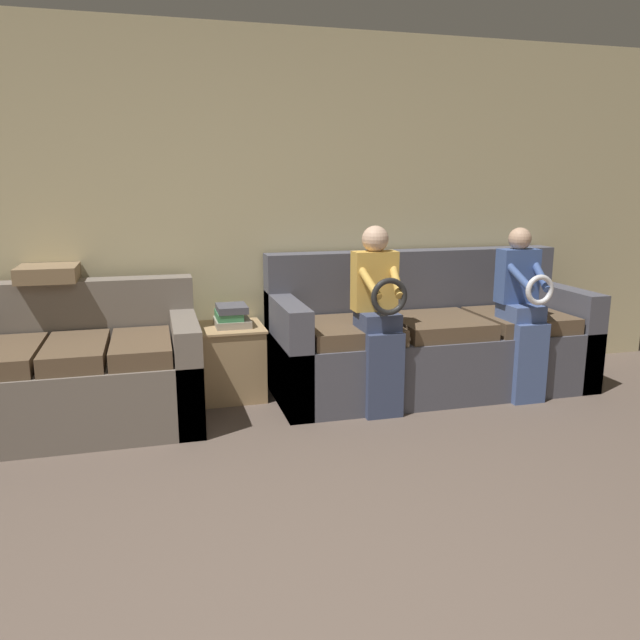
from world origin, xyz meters
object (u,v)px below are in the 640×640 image
object	(u,v)px
child_left_seated	(379,311)
couch_side	(81,374)
couch_main	(428,341)
side_shelf	(231,360)
book_stack	(231,316)
child_right_seated	(523,306)
throw_pillow	(48,273)

from	to	relation	value
child_left_seated	couch_side	bearing A→B (deg)	171.47
couch_main	side_shelf	size ratio (longest dim) A/B	4.47
couch_side	book_stack	size ratio (longest dim) A/B	5.02
child_right_seated	couch_side	bearing A→B (deg)	174.49
book_stack	throw_pillow	size ratio (longest dim) A/B	0.79
couch_main	book_stack	xyz separation A→B (m)	(-1.42, 0.17, 0.23)
couch_side	book_stack	xyz separation A→B (m)	(0.98, 0.26, 0.26)
throw_pillow	couch_main	bearing A→B (deg)	-5.20
couch_main	child_left_seated	distance (m)	0.72
side_shelf	book_stack	world-z (taller)	book_stack
couch_main	throw_pillow	xyz separation A→B (m)	(-2.58, 0.24, 0.57)
couch_side	child_right_seated	size ratio (longest dim) A/B	1.22
couch_main	child_left_seated	xyz separation A→B (m)	(-0.53, -0.37, 0.33)
couch_main	side_shelf	xyz separation A→B (m)	(-1.43, 0.17, -0.08)
child_right_seated	throw_pillow	bearing A→B (deg)	168.95
couch_side	child_right_seated	xyz separation A→B (m)	(2.93, -0.28, 0.34)
couch_main	throw_pillow	world-z (taller)	couch_main
couch_main	child_right_seated	bearing A→B (deg)	-35.16
side_shelf	book_stack	size ratio (longest dim) A/B	1.78
couch_side	book_stack	bearing A→B (deg)	14.86
child_right_seated	side_shelf	world-z (taller)	child_right_seated
child_right_seated	throw_pillow	size ratio (longest dim) A/B	3.25
throw_pillow	side_shelf	bearing A→B (deg)	-3.30
side_shelf	couch_side	bearing A→B (deg)	-165.11
side_shelf	throw_pillow	bearing A→B (deg)	176.70
child_left_seated	child_right_seated	xyz separation A→B (m)	(1.06, -0.00, -0.02)
couch_side	throw_pillow	world-z (taller)	throw_pillow
couch_side	throw_pillow	size ratio (longest dim) A/B	3.95
child_left_seated	couch_main	bearing A→B (deg)	34.99
child_right_seated	side_shelf	distance (m)	2.07
couch_main	couch_side	bearing A→B (deg)	-177.85
child_left_seated	side_shelf	xyz separation A→B (m)	(-0.90, 0.54, -0.41)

